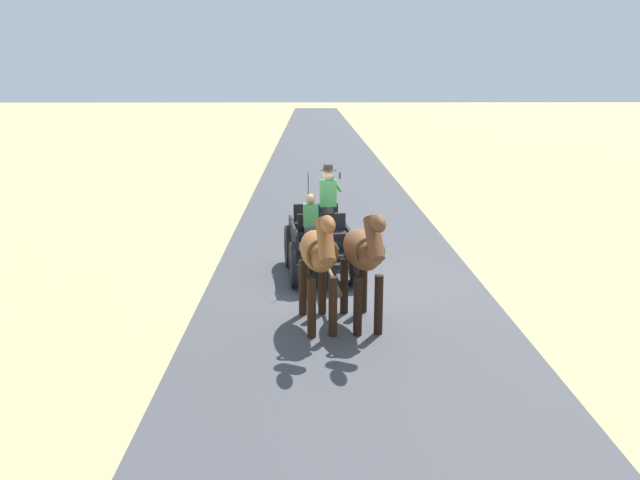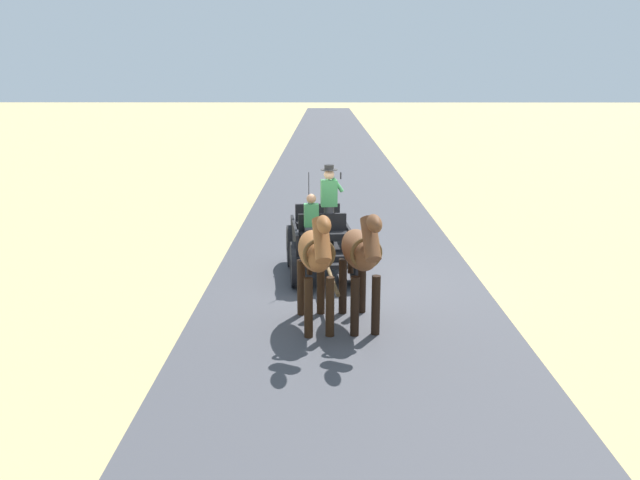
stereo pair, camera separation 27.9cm
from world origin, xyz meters
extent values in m
plane|color=tan|center=(0.00, 0.00, 0.00)|extent=(200.00, 200.00, 0.00)
cube|color=#424247|center=(0.00, 0.00, 0.00)|extent=(5.85, 160.00, 0.01)
cube|color=black|center=(0.55, -0.60, 0.66)|extent=(1.42, 2.31, 0.12)
cube|color=black|center=(-0.02, -0.66, 0.94)|extent=(0.28, 2.08, 0.44)
cube|color=black|center=(1.11, -0.54, 0.94)|extent=(0.28, 2.08, 0.44)
cube|color=black|center=(0.42, 0.61, 0.56)|extent=(1.10, 0.35, 0.08)
cube|color=black|center=(0.67, -1.79, 0.48)|extent=(0.74, 0.27, 0.06)
cube|color=black|center=(0.48, 0.00, 1.04)|extent=(1.05, 0.46, 0.14)
cube|color=black|center=(0.50, -0.18, 1.26)|extent=(1.02, 0.19, 0.44)
cube|color=black|center=(0.60, -1.09, 1.04)|extent=(1.05, 0.46, 0.14)
cube|color=black|center=(0.62, -1.27, 1.26)|extent=(1.02, 0.19, 0.44)
cylinder|color=black|center=(-0.18, 0.10, 0.48)|extent=(0.20, 0.97, 0.96)
cylinder|color=black|center=(-0.18, 0.10, 0.48)|extent=(0.14, 0.22, 0.21)
cylinder|color=black|center=(1.11, 0.23, 0.48)|extent=(0.20, 0.97, 0.96)
cylinder|color=black|center=(1.11, 0.23, 0.48)|extent=(0.14, 0.22, 0.21)
cylinder|color=black|center=(-0.02, -1.43, 0.48)|extent=(0.20, 0.97, 0.96)
cylinder|color=black|center=(-0.02, -1.43, 0.48)|extent=(0.14, 0.22, 0.21)
cylinder|color=black|center=(1.27, -1.30, 0.48)|extent=(0.20, 0.97, 0.96)
cylinder|color=black|center=(1.27, -1.30, 0.48)|extent=(0.14, 0.22, 0.21)
cylinder|color=brown|center=(0.32, 1.59, 0.61)|extent=(0.28, 2.00, 0.07)
cylinder|color=black|center=(0.78, 0.03, 1.74)|extent=(0.02, 0.02, 1.30)
cylinder|color=#2D2D33|center=(0.36, -0.29, 1.17)|extent=(0.22, 0.22, 0.90)
cube|color=#387F47|center=(0.36, -0.29, 1.90)|extent=(0.36, 0.25, 0.56)
sphere|color=tan|center=(0.36, -0.29, 2.30)|extent=(0.22, 0.22, 0.22)
cylinder|color=black|center=(0.36, -0.29, 2.40)|extent=(0.36, 0.36, 0.01)
cylinder|color=black|center=(0.36, -0.29, 2.45)|extent=(0.20, 0.20, 0.10)
cylinder|color=#387F47|center=(0.18, -0.27, 2.08)|extent=(0.27, 0.11, 0.32)
cube|color=black|center=(0.12, -0.25, 2.28)|extent=(0.03, 0.07, 0.14)
cube|color=#2D2D33|center=(0.72, 0.15, 1.18)|extent=(0.31, 0.35, 0.14)
cube|color=#387F47|center=(0.73, 0.03, 1.49)|extent=(0.32, 0.23, 0.48)
sphere|color=#9E7051|center=(0.73, 0.03, 1.84)|extent=(0.20, 0.20, 0.20)
ellipsoid|color=brown|center=(-0.15, 2.34, 1.37)|extent=(0.80, 1.63, 0.64)
cylinder|color=black|center=(-0.42, 2.85, 0.53)|extent=(0.15, 0.15, 1.05)
cylinder|color=black|center=(-0.06, 2.91, 0.53)|extent=(0.15, 0.15, 1.05)
cylinder|color=black|center=(-0.24, 1.78, 0.53)|extent=(0.15, 0.15, 1.05)
cylinder|color=black|center=(0.12, 1.83, 0.53)|extent=(0.15, 0.15, 1.05)
cylinder|color=brown|center=(-0.29, 3.18, 1.77)|extent=(0.36, 0.68, 0.73)
ellipsoid|color=brown|center=(-0.32, 3.39, 2.07)|extent=(0.30, 0.57, 0.28)
cube|color=black|center=(-0.28, 3.16, 1.81)|extent=(0.14, 0.51, 0.56)
cylinder|color=black|center=(-0.03, 1.61, 1.07)|extent=(0.11, 0.11, 0.70)
torus|color=brown|center=(-0.24, 2.88, 1.45)|extent=(0.55, 0.16, 0.55)
ellipsoid|color=brown|center=(0.62, 2.42, 1.37)|extent=(0.79, 1.63, 0.64)
cylinder|color=black|center=(0.36, 2.94, 0.53)|extent=(0.15, 0.15, 1.05)
cylinder|color=black|center=(0.72, 2.99, 0.53)|extent=(0.15, 0.15, 1.05)
cylinder|color=black|center=(0.52, 1.86, 0.53)|extent=(0.15, 0.15, 1.05)
cylinder|color=black|center=(0.88, 1.91, 0.53)|extent=(0.15, 0.15, 1.05)
cylinder|color=brown|center=(0.50, 3.26, 1.77)|extent=(0.35, 0.68, 0.73)
ellipsoid|color=brown|center=(0.47, 3.48, 2.07)|extent=(0.30, 0.57, 0.28)
cube|color=black|center=(0.50, 3.24, 1.81)|extent=(0.13, 0.51, 0.56)
cylinder|color=black|center=(0.73, 1.69, 1.07)|extent=(0.11, 0.11, 0.70)
torus|color=brown|center=(0.54, 2.96, 1.45)|extent=(0.55, 0.15, 0.55)
camera|label=1|loc=(0.73, 13.27, 4.29)|focal=36.44mm
camera|label=2|loc=(0.45, 13.27, 4.29)|focal=36.44mm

